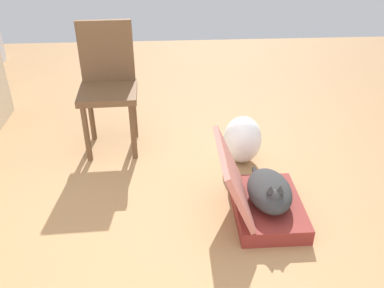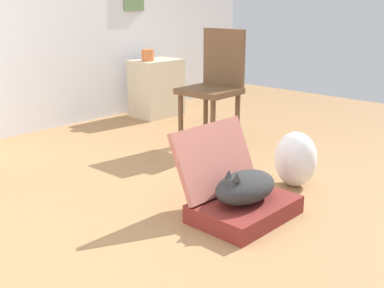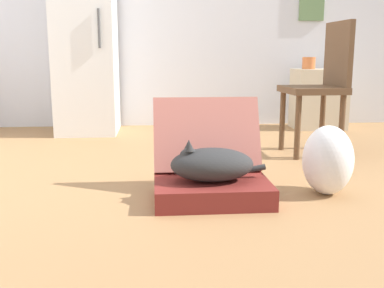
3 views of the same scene
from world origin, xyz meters
TOP-DOWN VIEW (x-y plane):
  - ground_plane at (0.00, 0.00)m, footprint 7.68×7.68m
  - wall_back at (0.00, 2.26)m, footprint 6.40×0.15m
  - suitcase_base at (0.01, -0.50)m, footprint 0.61×0.44m
  - suitcase_lid at (0.01, -0.26)m, footprint 0.61×0.21m
  - cat at (0.00, -0.50)m, footprint 0.52×0.28m
  - plastic_bag_white at (0.66, -0.43)m, footprint 0.28×0.30m
  - refrigerator at (-0.95, 1.80)m, footprint 0.58×0.70m
  - side_table at (1.44, 1.85)m, footprint 0.53×0.38m
  - vase_tall at (1.31, 1.83)m, footprint 0.13×0.13m
  - chair at (1.00, 0.61)m, footprint 0.44×0.47m

SIDE VIEW (x-z plane):
  - ground_plane at x=0.00m, z-range 0.00..0.00m
  - suitcase_base at x=0.01m, z-range 0.00..0.11m
  - plastic_bag_white at x=0.66m, z-range 0.00..0.39m
  - cat at x=0.00m, z-range 0.09..0.31m
  - side_table at x=1.44m, z-range 0.00..0.63m
  - suitcase_lid at x=0.01m, z-range 0.11..0.53m
  - chair at x=1.00m, z-range 0.05..1.07m
  - vase_tall at x=1.31m, z-range 0.63..0.75m
  - refrigerator at x=-0.95m, z-range 0.00..1.83m
  - wall_back at x=0.00m, z-range 0.00..2.60m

